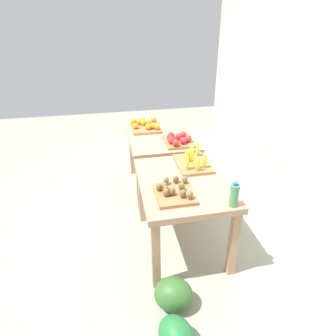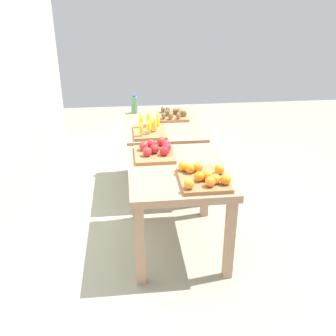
{
  "view_description": "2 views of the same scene",
  "coord_description": "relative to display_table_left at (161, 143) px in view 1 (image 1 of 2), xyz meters",
  "views": [
    {
      "loc": [
        2.77,
        -0.6,
        2.13
      ],
      "look_at": [
        -0.07,
        -0.01,
        0.55
      ],
      "focal_mm": 31.21,
      "sensor_mm": 36.0,
      "label": 1
    },
    {
      "loc": [
        -3.36,
        0.4,
        2.07
      ],
      "look_at": [
        -0.08,
        0.02,
        0.53
      ],
      "focal_mm": 41.05,
      "sensor_mm": 36.0,
      "label": 2
    }
  ],
  "objects": [
    {
      "name": "orange_bin",
      "position": [
        -0.27,
        -0.16,
        0.15
      ],
      "size": [
        0.44,
        0.38,
        0.11
      ],
      "color": "#9C6B41",
      "rests_on": "display_table_left"
    },
    {
      "name": "display_table_right",
      "position": [
        1.12,
        0.0,
        0.0
      ],
      "size": [
        1.04,
        0.8,
        0.75
      ],
      "color": "tan",
      "rests_on": "ground_plane"
    },
    {
      "name": "water_bottle",
      "position": [
        1.57,
        0.29,
        0.21
      ],
      "size": [
        0.07,
        0.07,
        0.21
      ],
      "color": "#4C8C59",
      "rests_on": "display_table_right"
    },
    {
      "name": "back_wall",
      "position": [
        0.56,
        1.35,
        0.86
      ],
      "size": [
        4.4,
        0.12,
        3.0
      ],
      "primitive_type": "cube",
      "color": "beige",
      "rests_on": "ground_plane"
    },
    {
      "name": "watermelon_pile",
      "position": [
        1.95,
        -0.26,
        -0.52
      ],
      "size": [
        0.68,
        0.41,
        0.27
      ],
      "color": "#246D34",
      "rests_on": "ground_plane"
    },
    {
      "name": "kiwi_bin",
      "position": [
        1.33,
        -0.13,
        0.15
      ],
      "size": [
        0.36,
        0.32,
        0.1
      ],
      "color": "#9C6B41",
      "rests_on": "display_table_right"
    },
    {
      "name": "ground_plane",
      "position": [
        0.56,
        0.0,
        -0.64
      ],
      "size": [
        8.0,
        8.0,
        0.0
      ],
      "primitive_type": "plane",
      "color": "gray"
    },
    {
      "name": "banana_crate",
      "position": [
        0.86,
        0.17,
        0.16
      ],
      "size": [
        0.44,
        0.32,
        0.17
      ],
      "color": "#9C6B41",
      "rests_on": "display_table_right"
    },
    {
      "name": "apple_bin",
      "position": [
        0.29,
        0.15,
        0.15
      ],
      "size": [
        0.42,
        0.34,
        0.11
      ],
      "color": "#9C6B41",
      "rests_on": "display_table_left"
    },
    {
      "name": "display_table_left",
      "position": [
        0.0,
        0.0,
        0.0
      ],
      "size": [
        1.04,
        0.8,
        0.75
      ],
      "color": "tan",
      "rests_on": "ground_plane"
    }
  ]
}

